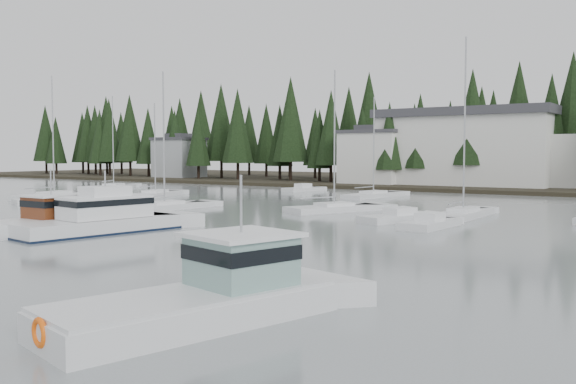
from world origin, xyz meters
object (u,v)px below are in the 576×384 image
cabin_cruiser_center (101,222)px  runabout_1 (430,226)px  lobster_boat_brown (31,225)px  sailboat_0 (463,216)px  house_far_west (179,156)px  sailboat_6 (334,211)px  sailboat_1 (114,188)px  runabout_0 (46,202)px  harbor_inn (480,148)px  sailboat_10 (165,209)px  lobster_boat_teal (206,303)px  sailboat_4 (373,197)px  house_west (374,156)px  runabout_4 (400,219)px  sailboat_9 (54,197)px  sailboat_3 (156,196)px  runabout_3 (303,190)px

cabin_cruiser_center → runabout_1: size_ratio=1.87×
lobster_boat_brown → sailboat_0: size_ratio=0.64×
house_far_west → sailboat_6: bearing=-35.7°
cabin_cruiser_center → sailboat_1: sailboat_1 is taller
sailboat_1 → runabout_0: sailboat_1 is taller
harbor_inn → sailboat_10: sailboat_10 is taller
lobster_boat_teal → sailboat_4: 55.26m
house_west → runabout_4: size_ratio=1.33×
house_west → sailboat_6: 42.81m
lobster_boat_teal → runabout_4: size_ratio=1.31×
sailboat_9 → sailboat_10: (20.90, -3.74, -0.00)m
runabout_0 → runabout_1: size_ratio=1.11×
sailboat_10 → runabout_4: bearing=-78.5°
sailboat_3 → sailboat_1: bearing=46.2°
runabout_3 → sailboat_4: bearing=-102.0°
house_west → runabout_0: (-12.80, -47.83, -4.52)m
sailboat_10 → runabout_3: 30.68m
lobster_boat_brown → sailboat_4: (3.15, 41.56, -0.46)m
house_west → sailboat_4: bearing=-63.7°
house_west → runabout_0: bearing=-105.0°
sailboat_9 → runabout_0: size_ratio=2.18×
sailboat_4 → runabout_1: sailboat_4 is taller
lobster_boat_brown → runabout_3: bearing=12.1°
house_far_west → sailboat_6: (57.81, -41.52, -4.34)m
sailboat_10 → runabout_1: (24.83, 0.09, 0.07)m
lobster_boat_teal → house_far_west: bearing=58.2°
lobster_boat_teal → runabout_1: bearing=21.8°
sailboat_9 → runabout_4: (42.32, -0.95, 0.06)m
house_far_west → sailboat_0: size_ratio=0.58×
lobster_boat_teal → runabout_0: bearing=73.9°
lobster_boat_brown → sailboat_3: (-18.65, 28.89, -0.47)m
sailboat_0 → cabin_cruiser_center: bearing=144.3°
house_far_west → lobster_boat_brown: bearing=-52.8°
house_west → sailboat_3: (-11.00, -34.52, -4.60)m
sailboat_10 → runabout_4: size_ratio=1.78×
harbor_inn → sailboat_6: sailboat_6 is taller
runabout_0 → cabin_cruiser_center: bearing=-100.0°
cabin_cruiser_center → sailboat_6: size_ratio=0.86×
lobster_boat_brown → sailboat_9: 33.32m
runabout_1 → sailboat_10: bearing=93.0°
runabout_3 → runabout_4: bearing=-125.2°
lobster_boat_brown → lobster_boat_teal: lobster_boat_teal is taller
runabout_3 → runabout_4: 37.96m
sailboat_10 → sailboat_4: bearing=-14.7°
house_west → sailboat_10: 46.79m
sailboat_9 → runabout_3: (16.16, 26.56, 0.06)m
harbor_inn → sailboat_10: size_ratio=2.31×
lobster_boat_teal → sailboat_9: 58.05m
harbor_inn → runabout_4: size_ratio=4.10×
lobster_boat_teal → sailboat_1: bearing=65.4°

